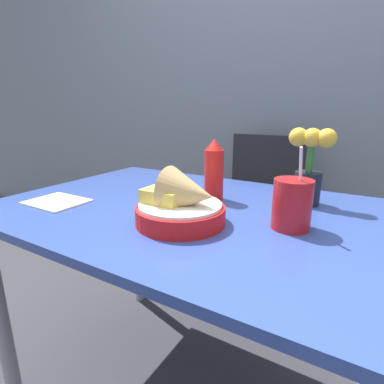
{
  "coord_description": "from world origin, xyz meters",
  "views": [
    {
      "loc": [
        0.44,
        -0.75,
        1.02
      ],
      "look_at": [
        0.02,
        -0.04,
        0.79
      ],
      "focal_mm": 28.0,
      "sensor_mm": 36.0,
      "label": 1
    }
  ],
  "objects_px": {
    "food_basket": "(183,205)",
    "drink_cup": "(292,206)",
    "ketchup_bottle": "(214,171)",
    "flower_vase": "(309,166)",
    "chair_far_window": "(260,202)"
  },
  "relations": [
    {
      "from": "drink_cup",
      "to": "flower_vase",
      "type": "distance_m",
      "value": 0.24
    },
    {
      "from": "drink_cup",
      "to": "flower_vase",
      "type": "height_order",
      "value": "flower_vase"
    },
    {
      "from": "ketchup_bottle",
      "to": "drink_cup",
      "type": "distance_m",
      "value": 0.31
    },
    {
      "from": "chair_far_window",
      "to": "flower_vase",
      "type": "bearing_deg",
      "value": -60.2
    },
    {
      "from": "food_basket",
      "to": "ketchup_bottle",
      "type": "relative_size",
      "value": 1.17
    },
    {
      "from": "flower_vase",
      "to": "drink_cup",
      "type": "bearing_deg",
      "value": -88.54
    },
    {
      "from": "food_basket",
      "to": "drink_cup",
      "type": "height_order",
      "value": "drink_cup"
    },
    {
      "from": "ketchup_bottle",
      "to": "drink_cup",
      "type": "xyz_separation_m",
      "value": [
        0.28,
        -0.12,
        -0.04
      ]
    },
    {
      "from": "food_basket",
      "to": "ketchup_bottle",
      "type": "bearing_deg",
      "value": 97.66
    },
    {
      "from": "chair_far_window",
      "to": "food_basket",
      "type": "height_order",
      "value": "chair_far_window"
    },
    {
      "from": "food_basket",
      "to": "drink_cup",
      "type": "relative_size",
      "value": 1.12
    },
    {
      "from": "chair_far_window",
      "to": "ketchup_bottle",
      "type": "bearing_deg",
      "value": -85.15
    },
    {
      "from": "food_basket",
      "to": "flower_vase",
      "type": "distance_m",
      "value": 0.42
    },
    {
      "from": "chair_far_window",
      "to": "food_basket",
      "type": "bearing_deg",
      "value": -84.42
    },
    {
      "from": "ketchup_bottle",
      "to": "drink_cup",
      "type": "height_order",
      "value": "drink_cup"
    }
  ]
}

